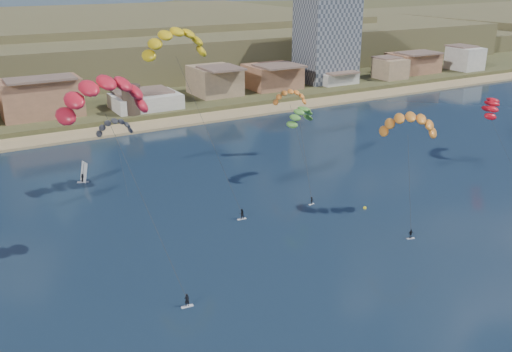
# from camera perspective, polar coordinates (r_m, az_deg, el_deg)

# --- Properties ---
(ground) EXTENTS (2400.00, 2400.00, 0.00)m
(ground) POSITION_cam_1_polar(r_m,az_deg,el_deg) (74.14, 12.80, -14.90)
(ground) COLOR black
(ground) RESTS_ON ground
(beach) EXTENTS (2200.00, 12.00, 0.90)m
(beach) POSITION_cam_1_polar(r_m,az_deg,el_deg) (160.85, -13.24, 4.73)
(beach) COLOR tan
(beach) RESTS_ON ground
(foothills) EXTENTS (940.00, 210.00, 18.00)m
(foothills) POSITION_cam_1_polar(r_m,az_deg,el_deg) (285.26, -16.72, 12.90)
(foothills) COLOR brown
(foothills) RESTS_ON ground
(apartment_tower) EXTENTS (20.00, 16.00, 32.00)m
(apartment_tower) POSITION_cam_1_polar(r_m,az_deg,el_deg) (215.15, 7.20, 13.74)
(apartment_tower) COLOR gray
(apartment_tower) RESTS_ON ground
(watchtower) EXTENTS (5.82, 5.82, 8.60)m
(watchtower) POSITION_cam_1_polar(r_m,az_deg,el_deg) (168.24, -12.59, 7.61)
(watchtower) COLOR #47382D
(watchtower) RESTS_ON ground
(kitesurfer_red) EXTENTS (14.05, 19.28, 31.56)m
(kitesurfer_red) POSITION_cam_1_polar(r_m,az_deg,el_deg) (78.93, -15.30, 8.45)
(kitesurfer_red) COLOR silver
(kitesurfer_red) RESTS_ON ground
(kitesurfer_yellow) EXTENTS (13.26, 19.98, 34.90)m
(kitesurfer_yellow) POSITION_cam_1_polar(r_m,az_deg,el_deg) (105.18, -8.22, 13.66)
(kitesurfer_yellow) COLOR silver
(kitesurfer_yellow) RESTS_ON ground
(kitesurfer_orange) EXTENTS (12.73, 14.61, 20.98)m
(kitesurfer_orange) POSITION_cam_1_polar(r_m,az_deg,el_deg) (101.71, 15.35, 5.47)
(kitesurfer_orange) COLOR silver
(kitesurfer_orange) RESTS_ON ground
(kitesurfer_green) EXTENTS (10.50, 16.18, 18.81)m
(kitesurfer_green) POSITION_cam_1_polar(r_m,az_deg,el_deg) (115.13, 4.56, 6.37)
(kitesurfer_green) COLOR silver
(kitesurfer_green) RESTS_ON ground
(distant_kite_dark) EXTENTS (7.81, 5.69, 15.91)m
(distant_kite_dark) POSITION_cam_1_polar(r_m,az_deg,el_deg) (115.66, -14.24, 5.16)
(distant_kite_dark) COLOR #262626
(distant_kite_dark) RESTS_ON ground
(distant_kite_orange) EXTENTS (8.83, 7.01, 17.77)m
(distant_kite_orange) POSITION_cam_1_polar(r_m,az_deg,el_deg) (130.61, 3.49, 8.30)
(distant_kite_orange) COLOR #262626
(distant_kite_orange) RESTS_ON ground
(distant_kite_red) EXTENTS (9.52, 9.32, 15.91)m
(distant_kite_red) POSITION_cam_1_polar(r_m,az_deg,el_deg) (142.76, 22.74, 6.79)
(distant_kite_red) COLOR #262626
(distant_kite_red) RESTS_ON ground
(windsurfer) EXTENTS (2.60, 2.77, 4.31)m
(windsurfer) POSITION_cam_1_polar(r_m,az_deg,el_deg) (122.64, -17.19, -0.01)
(windsurfer) COLOR silver
(windsurfer) RESTS_ON ground
(buoy) EXTENTS (0.65, 0.65, 0.65)m
(buoy) POSITION_cam_1_polar(r_m,az_deg,el_deg) (106.82, 11.02, -3.22)
(buoy) COLOR yellow
(buoy) RESTS_ON ground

